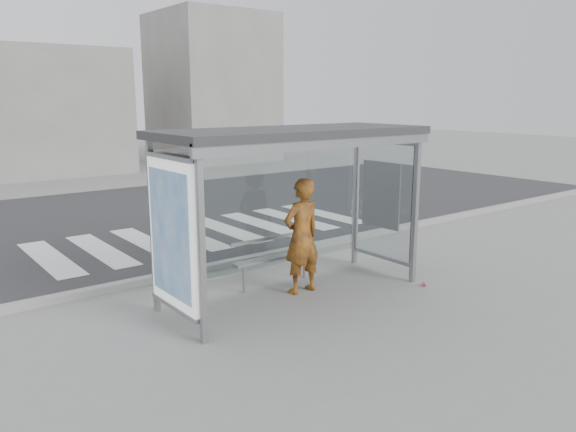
% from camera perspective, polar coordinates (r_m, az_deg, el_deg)
% --- Properties ---
extents(ground, '(80.00, 80.00, 0.00)m').
position_cam_1_polar(ground, '(8.97, 0.61, -8.03)').
color(ground, slate).
rests_on(ground, ground).
extents(road, '(30.00, 10.00, 0.01)m').
position_cam_1_polar(road, '(14.91, -16.23, -0.38)').
color(road, '#262629').
rests_on(road, ground).
extents(curb, '(30.00, 0.18, 0.12)m').
position_cam_1_polar(curb, '(10.48, -6.01, -4.79)').
color(curb, gray).
rests_on(curb, ground).
extents(crosswalk, '(7.55, 3.00, 0.00)m').
position_cam_1_polar(crosswalk, '(13.11, -8.12, -1.69)').
color(crosswalk, silver).
rests_on(crosswalk, ground).
extents(bus_shelter, '(4.25, 1.65, 2.62)m').
position_cam_1_polar(bus_shelter, '(8.33, -1.64, 4.48)').
color(bus_shelter, gray).
rests_on(bus_shelter, ground).
extents(building_center, '(8.00, 5.00, 5.00)m').
position_cam_1_polar(building_center, '(25.18, -25.94, 9.49)').
color(building_center, slate).
rests_on(building_center, ground).
extents(building_right, '(5.00, 5.00, 7.00)m').
position_cam_1_polar(building_right, '(28.44, -7.71, 12.73)').
color(building_right, slate).
rests_on(building_right, ground).
extents(person, '(0.68, 0.45, 1.85)m').
position_cam_1_polar(person, '(8.85, 1.40, -2.07)').
color(person, orange).
rests_on(person, ground).
extents(bench, '(1.59, 0.22, 0.82)m').
position_cam_1_polar(bench, '(9.28, -1.33, -4.16)').
color(bench, gray).
rests_on(bench, ground).
extents(soda_can, '(0.12, 0.12, 0.06)m').
position_cam_1_polar(soda_can, '(9.64, 13.64, -6.76)').
color(soda_can, '#CE3C4F').
rests_on(soda_can, ground).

